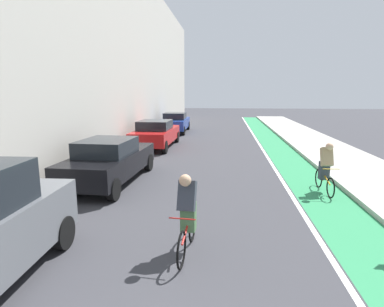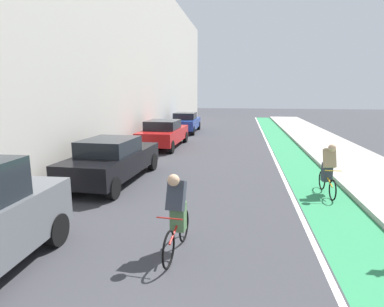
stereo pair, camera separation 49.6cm
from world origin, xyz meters
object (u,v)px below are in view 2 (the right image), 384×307
(parked_sedan_red, at_px, (164,133))
(cyclist_mid, at_px, (328,169))
(cyclist_lead, at_px, (177,211))
(parked_sedan_black, at_px, (113,159))
(parked_sedan_blue, at_px, (186,122))

(parked_sedan_red, xyz_separation_m, cyclist_mid, (6.98, -7.46, 0.02))
(cyclist_lead, distance_m, cyclist_mid, 5.63)
(parked_sedan_red, bearing_deg, cyclist_lead, -74.56)
(parked_sedan_black, distance_m, parked_sedan_red, 7.15)
(parked_sedan_black, height_order, parked_sedan_blue, same)
(parked_sedan_blue, height_order, cyclist_mid, cyclist_mid)
(parked_sedan_red, height_order, cyclist_mid, cyclist_mid)
(cyclist_lead, bearing_deg, cyclist_mid, 48.15)
(parked_sedan_blue, relative_size, cyclist_lead, 2.74)
(parked_sedan_black, relative_size, cyclist_lead, 2.75)
(cyclist_lead, bearing_deg, parked_sedan_red, 105.44)
(cyclist_lead, xyz_separation_m, cyclist_mid, (3.76, 4.20, -0.05))
(parked_sedan_red, distance_m, cyclist_mid, 10.22)
(parked_sedan_black, bearing_deg, parked_sedan_red, 89.99)
(cyclist_lead, bearing_deg, parked_sedan_black, 125.53)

